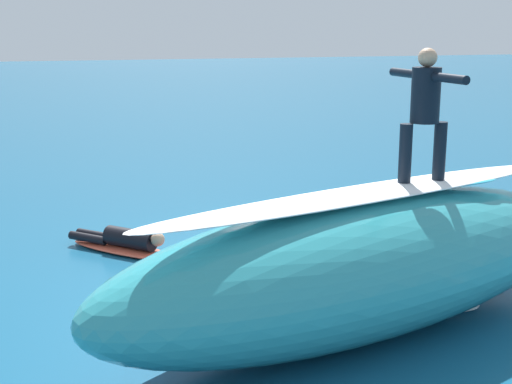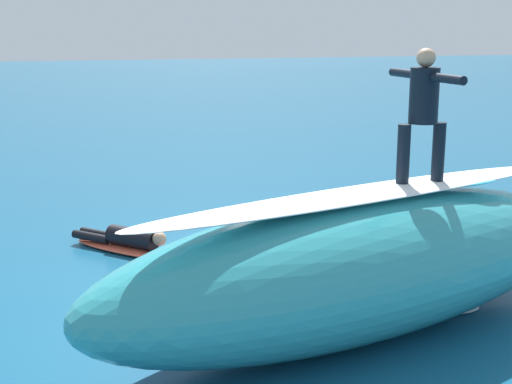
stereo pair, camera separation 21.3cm
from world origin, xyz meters
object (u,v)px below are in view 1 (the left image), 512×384
Objects in this scene: surfboard_riding at (421,185)px; surfer_paddling at (124,238)px; surfer_riding at (425,105)px; surfboard_paddling at (131,251)px.

surfer_paddling is at bearing -52.43° from surfboard_riding.
surfboard_paddling is (2.99, -3.35, -2.47)m from surfer_riding.
surfer_riding reaches higher than surfboard_paddling.
surfboard_riding is 0.92m from surfer_riding.
surfboard_riding is 1.37× the size of surfer_riding.
surfer_riding reaches higher than surfboard_riding.
surfboard_riding reaches higher than surfboard_paddling.
surfboard_riding is at bearing -3.01° from surfboard_paddling.
surfboard_paddling is at bearing 0.00° from surfer_paddling.
surfboard_riding is at bearing -2.92° from surfer_paddling.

